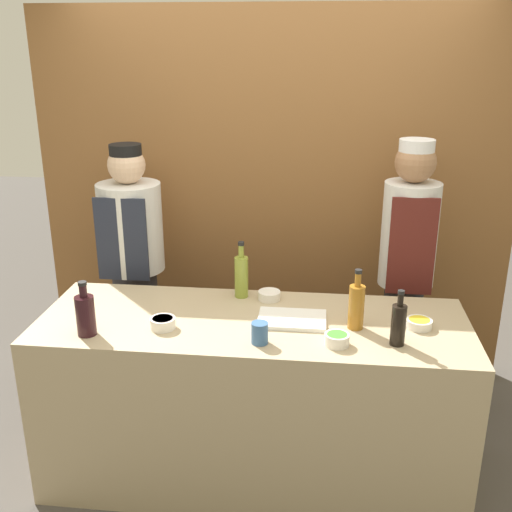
# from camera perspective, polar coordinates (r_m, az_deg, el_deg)

# --- Properties ---
(ground_plane) EXTENTS (14.00, 14.00, 0.00)m
(ground_plane) POSITION_cam_1_polar(r_m,az_deg,el_deg) (3.43, -0.30, -19.74)
(ground_plane) COLOR #4C4742
(cabinet_wall) EXTENTS (3.01, 0.18, 2.40)m
(cabinet_wall) POSITION_cam_1_polar(r_m,az_deg,el_deg) (3.92, 1.65, 5.22)
(cabinet_wall) COLOR brown
(cabinet_wall) RESTS_ON ground_plane
(counter) EXTENTS (2.11, 0.75, 0.90)m
(counter) POSITION_cam_1_polar(r_m,az_deg,el_deg) (3.16, -0.31, -13.45)
(counter) COLOR tan
(counter) RESTS_ON ground_plane
(sauce_bowl_yellow) EXTENTS (0.12, 0.12, 0.04)m
(sauce_bowl_yellow) POSITION_cam_1_polar(r_m,az_deg,el_deg) (2.96, 15.27, -6.18)
(sauce_bowl_yellow) COLOR white
(sauce_bowl_yellow) RESTS_ON counter
(sauce_bowl_green) EXTENTS (0.11, 0.11, 0.05)m
(sauce_bowl_green) POSITION_cam_1_polar(r_m,az_deg,el_deg) (2.73, 7.71, -7.84)
(sauce_bowl_green) COLOR white
(sauce_bowl_green) RESTS_ON counter
(sauce_bowl_red) EXTENTS (0.12, 0.12, 0.05)m
(sauce_bowl_red) POSITION_cam_1_polar(r_m,az_deg,el_deg) (3.16, 1.28, -3.72)
(sauce_bowl_red) COLOR white
(sauce_bowl_red) RESTS_ON counter
(sauce_bowl_purple) EXTENTS (0.12, 0.12, 0.05)m
(sauce_bowl_purple) POSITION_cam_1_polar(r_m,az_deg,el_deg) (2.89, -8.87, -6.28)
(sauce_bowl_purple) COLOR white
(sauce_bowl_purple) RESTS_ON counter
(cutting_board) EXTENTS (0.33, 0.22, 0.02)m
(cutting_board) POSITION_cam_1_polar(r_m,az_deg,el_deg) (2.93, 3.44, -6.04)
(cutting_board) COLOR white
(cutting_board) RESTS_ON counter
(bottle_wine) EXTENTS (0.09, 0.09, 0.26)m
(bottle_wine) POSITION_cam_1_polar(r_m,az_deg,el_deg) (2.87, -15.94, -5.34)
(bottle_wine) COLOR black
(bottle_wine) RESTS_ON counter
(bottle_amber) EXTENTS (0.07, 0.07, 0.30)m
(bottle_amber) POSITION_cam_1_polar(r_m,az_deg,el_deg) (2.86, 9.54, -4.67)
(bottle_amber) COLOR #9E661E
(bottle_amber) RESTS_ON counter
(bottle_soy) EXTENTS (0.07, 0.07, 0.26)m
(bottle_soy) POSITION_cam_1_polar(r_m,az_deg,el_deg) (2.75, 13.41, -6.28)
(bottle_soy) COLOR black
(bottle_soy) RESTS_ON counter
(bottle_oil) EXTENTS (0.07, 0.07, 0.31)m
(bottle_oil) POSITION_cam_1_polar(r_m,az_deg,el_deg) (3.16, -1.40, -1.86)
(bottle_oil) COLOR olive
(bottle_oil) RESTS_ON counter
(cup_blue) EXTENTS (0.08, 0.08, 0.10)m
(cup_blue) POSITION_cam_1_polar(r_m,az_deg,el_deg) (2.71, 0.35, -7.34)
(cup_blue) COLOR #386093
(cup_blue) RESTS_ON counter
(chef_left) EXTENTS (0.38, 0.38, 1.63)m
(chef_left) POSITION_cam_1_polar(r_m,az_deg,el_deg) (3.75, -11.56, -1.04)
(chef_left) COLOR #28282D
(chef_left) RESTS_ON ground_plane
(chef_right) EXTENTS (0.32, 0.32, 1.69)m
(chef_right) POSITION_cam_1_polar(r_m,az_deg,el_deg) (3.59, 14.10, -1.21)
(chef_right) COLOR #28282D
(chef_right) RESTS_ON ground_plane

